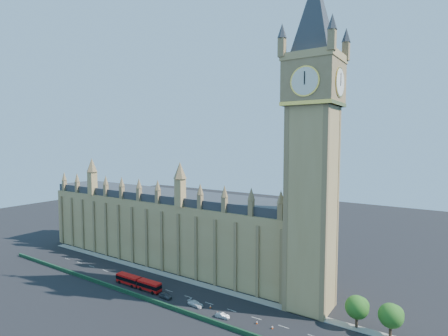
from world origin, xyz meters
The scene contains 15 objects.
ground centered at (0.00, 0.00, 0.00)m, with size 400.00×400.00×0.00m, color black.
palace_westminster centered at (-25.00, 22.00, 13.86)m, with size 120.00×20.00×28.00m.
elizabeth_tower centered at (38.00, 13.99, 54.56)m, with size 20.59×20.59×105.00m.
bridge_parapet centered at (0.00, -9.00, 0.60)m, with size 160.00×0.60×1.20m, color #1E4C2D.
kerb_north centered at (0.00, 9.50, 0.08)m, with size 160.00×3.00×0.16m, color gray.
tree_east_near centered at (52.22, 10.08, 5.64)m, with size 6.00×6.00×8.50m.
tree_east_far centered at (60.22, 10.08, 5.64)m, with size 6.00×6.00×8.50m.
red_bus centered at (-14.32, -3.66, 1.68)m, with size 18.77×3.12×3.19m.
car_grey centered at (-1.32, -4.58, 0.78)m, with size 1.85×4.59×1.56m, color #414349.
car_silver centered at (20.09, -5.00, 0.65)m, with size 1.37×3.94×1.30m, color #ACAEB4.
car_white centered at (9.69, -3.66, 0.74)m, with size 2.07×5.09×1.48m, color silver.
cone_a centered at (14.00, -2.09, 0.39)m, with size 0.60×0.60×0.80m.
cone_b centered at (29.45, -2.53, 0.37)m, with size 0.61×0.61×0.76m.
cone_c centered at (17.70, -3.85, 0.34)m, with size 0.51×0.51×0.70m.
cone_d centered at (34.00, -2.56, 0.39)m, with size 0.63×0.63×0.79m.
Camera 1 is at (71.13, -81.79, 48.47)m, focal length 28.00 mm.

